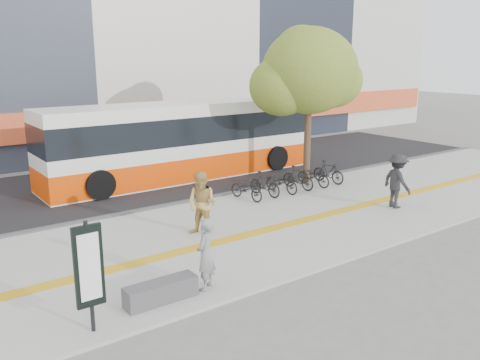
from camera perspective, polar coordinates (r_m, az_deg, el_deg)
ground at (r=13.40m, az=-1.25°, el=-8.88°), size 120.00×120.00×0.00m
sidewalk at (r=14.55m, az=-4.66°, el=-6.86°), size 40.00×7.00×0.08m
tactile_strip at (r=14.14m, az=-3.60°, el=-7.28°), size 40.00×0.45×0.01m
street at (r=21.04m, az=-15.43°, el=-0.81°), size 40.00×8.00×0.06m
curb at (r=17.47m, az=-10.70°, el=-3.39°), size 40.00×0.25×0.14m
bench at (r=11.12m, az=-8.90°, el=-12.32°), size 1.60×0.45×0.45m
signboard at (r=9.87m, az=-16.68°, el=-9.49°), size 0.55×0.10×2.20m
street_tree at (r=20.67m, az=7.57°, el=11.90°), size 4.40×3.80×6.31m
bus at (r=21.75m, az=-6.48°, el=4.21°), size 12.03×2.85×3.20m
bicycle_row at (r=19.57m, az=5.58°, el=-0.00°), size 4.89×1.62×0.91m
seated_woman at (r=11.32m, az=-3.91°, el=-8.35°), size 0.72×0.68×1.65m
pedestrian_tan at (r=14.57m, az=-4.30°, el=-2.73°), size 1.06×1.15×1.89m
pedestrian_dark at (r=18.06m, az=17.30°, el=-0.09°), size 0.95×1.34×1.88m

